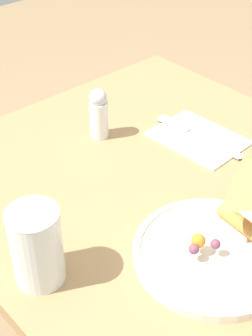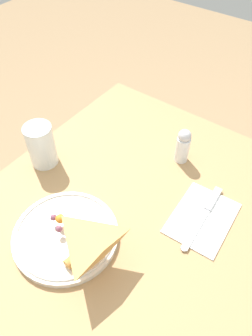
# 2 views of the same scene
# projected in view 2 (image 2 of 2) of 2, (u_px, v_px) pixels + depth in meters

# --- Properties ---
(ground_plane) EXTENTS (6.00, 6.00, 0.00)m
(ground_plane) POSITION_uv_depth(u_px,v_px,m) (126.00, 317.00, 1.36)
(ground_plane) COLOR #997A56
(dining_table) EXTENTS (0.95, 0.77, 0.73)m
(dining_table) POSITION_uv_depth(u_px,v_px,m) (125.00, 243.00, 0.91)
(dining_table) COLOR #A87F51
(dining_table) RESTS_ON ground_plane
(plate_pizza) EXTENTS (0.25, 0.25, 0.05)m
(plate_pizza) POSITION_uv_depth(u_px,v_px,m) (66.00, 235.00, 0.78)
(plate_pizza) COLOR silver
(plate_pizza) RESTS_ON dining_table
(milk_glass) EXTENTS (0.08, 0.08, 0.13)m
(milk_glass) POSITION_uv_depth(u_px,v_px,m) (41.00, 146.00, 0.91)
(milk_glass) COLOR white
(milk_glass) RESTS_ON dining_table
(napkin_folded) EXTENTS (0.19, 0.15, 0.00)m
(napkin_folded) POSITION_uv_depth(u_px,v_px,m) (202.00, 218.00, 0.82)
(napkin_folded) COLOR white
(napkin_folded) RESTS_ON dining_table
(butter_knife) EXTENTS (0.22, 0.03, 0.01)m
(butter_knife) POSITION_uv_depth(u_px,v_px,m) (204.00, 214.00, 0.82)
(butter_knife) COLOR #B2B2B7
(butter_knife) RESTS_ON napkin_folded
(salt_shaker) EXTENTS (0.04, 0.04, 0.11)m
(salt_shaker) POSITION_uv_depth(u_px,v_px,m) (183.00, 145.00, 0.92)
(salt_shaker) COLOR white
(salt_shaker) RESTS_ON dining_table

